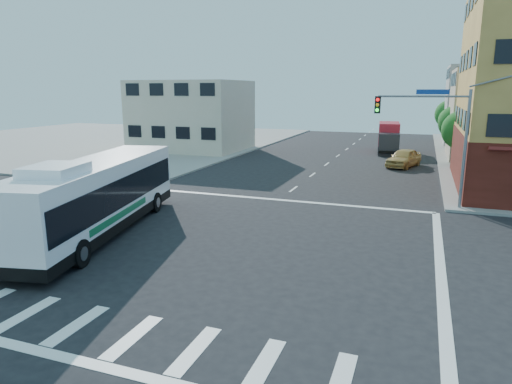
% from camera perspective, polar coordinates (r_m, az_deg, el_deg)
% --- Properties ---
extents(ground, '(120.00, 120.00, 0.00)m').
position_cam_1_polar(ground, '(21.03, -4.84, -6.73)').
color(ground, black).
rests_on(ground, ground).
extents(sidewalk_nw, '(50.00, 50.00, 0.15)m').
position_cam_1_polar(sidewalk_nw, '(68.84, -19.34, 6.20)').
color(sidewalk_nw, gray).
rests_on(sidewalk_nw, ground).
extents(building_east_far, '(12.06, 10.06, 10.00)m').
position_cam_1_polar(building_east_far, '(66.53, 27.81, 9.53)').
color(building_east_far, '#969792').
rests_on(building_east_far, ground).
extents(building_west, '(12.06, 10.06, 8.00)m').
position_cam_1_polar(building_west, '(54.36, -8.03, 9.41)').
color(building_west, beige).
rests_on(building_west, ground).
extents(signal_mast_ne, '(7.91, 1.13, 8.07)m').
position_cam_1_polar(signal_mast_ne, '(28.67, 21.49, 7.82)').
color(signal_mast_ne, gray).
rests_on(signal_mast_ne, ground).
extents(street_tree_a, '(3.60, 3.60, 5.53)m').
position_cam_1_polar(street_tree_a, '(46.15, 24.50, 7.33)').
color(street_tree_a, '#3C2516').
rests_on(street_tree_a, ground).
extents(street_tree_b, '(3.80, 3.80, 5.79)m').
position_cam_1_polar(street_tree_b, '(54.10, 23.93, 8.18)').
color(street_tree_b, '#3C2516').
rests_on(street_tree_b, ground).
extents(street_tree_c, '(3.40, 3.40, 5.29)m').
position_cam_1_polar(street_tree_c, '(62.09, 23.46, 8.39)').
color(street_tree_c, '#3C2516').
rests_on(street_tree_c, ground).
extents(street_tree_d, '(4.00, 4.00, 6.03)m').
position_cam_1_polar(street_tree_d, '(70.05, 23.15, 9.13)').
color(street_tree_d, '#3C2516').
rests_on(street_tree_d, ground).
extents(transit_bus, '(5.63, 13.74, 3.98)m').
position_cam_1_polar(transit_bus, '(23.52, -19.27, -0.39)').
color(transit_bus, black).
rests_on(transit_bus, ground).
extents(box_truck, '(2.77, 7.53, 3.32)m').
position_cam_1_polar(box_truck, '(53.99, 16.24, 6.46)').
color(box_truck, '#29292F').
rests_on(box_truck, ground).
extents(parked_car, '(3.40, 5.29, 1.68)m').
position_cam_1_polar(parked_car, '(44.29, 17.99, 4.08)').
color(parked_car, tan).
rests_on(parked_car, ground).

